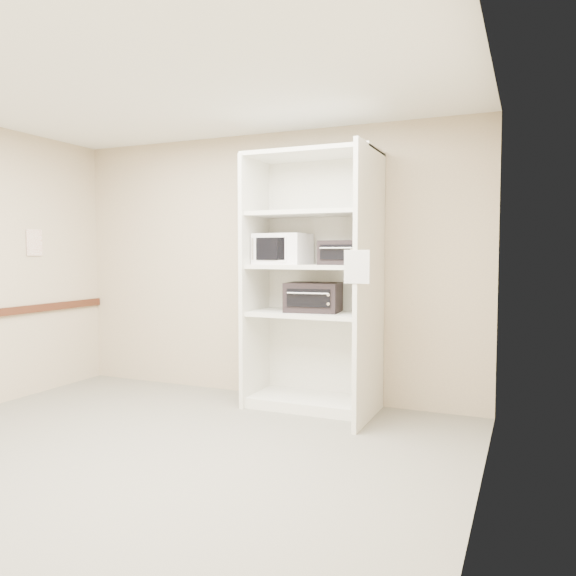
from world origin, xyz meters
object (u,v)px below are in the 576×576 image
at_px(microwave, 283,249).
at_px(toaster_oven_lower, 313,297).
at_px(toaster_oven_upper, 343,253).
at_px(shelving_unit, 317,290).

bearing_deg(microwave, toaster_oven_lower, 4.90).
height_order(microwave, toaster_oven_upper, microwave).
bearing_deg(toaster_oven_lower, toaster_oven_upper, -19.58).
relative_size(shelving_unit, toaster_oven_upper, 6.27).
distance_m(microwave, toaster_oven_lower, 0.56).
bearing_deg(microwave, shelving_unit, 1.23).
distance_m(shelving_unit, toaster_oven_lower, 0.09).
xyz_separation_m(toaster_oven_upper, toaster_oven_lower, (-0.31, 0.07, -0.42)).
xyz_separation_m(shelving_unit, toaster_oven_upper, (0.27, -0.05, 0.35)).
distance_m(microwave, toaster_oven_upper, 0.63).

